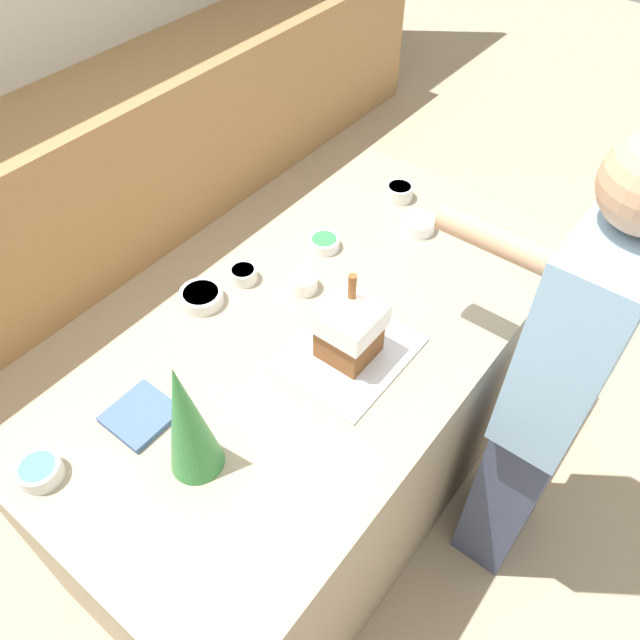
{
  "coord_description": "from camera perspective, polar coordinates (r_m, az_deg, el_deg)",
  "views": [
    {
      "loc": [
        -1.01,
        -0.78,
        2.39
      ],
      "look_at": [
        -0.01,
        0.0,
        1.02
      ],
      "focal_mm": 35.0,
      "sensor_mm": 36.0,
      "label": 1
    }
  ],
  "objects": [
    {
      "name": "cookbook",
      "position": [
        1.78,
        -16.07,
        -8.35
      ],
      "size": [
        0.17,
        0.16,
        0.02
      ],
      "color": "#3F598C",
      "rests_on": "kitchen_island"
    },
    {
      "name": "person",
      "position": [
        1.97,
        20.68,
        -6.09
      ],
      "size": [
        0.46,
        0.57,
        1.75
      ],
      "color": "#424C6B",
      "rests_on": "ground_plane"
    },
    {
      "name": "candy_bowl_front_corner",
      "position": [
        2.07,
        -7.02,
        4.2
      ],
      "size": [
        0.09,
        0.09,
        0.05
      ],
      "color": "silver",
      "rests_on": "kitchen_island"
    },
    {
      "name": "candy_bowl_far_left",
      "position": [
        2.02,
        -10.79,
        2.12
      ],
      "size": [
        0.14,
        0.14,
        0.04
      ],
      "color": "white",
      "rests_on": "kitchen_island"
    },
    {
      "name": "gingerbread_house",
      "position": [
        1.78,
        2.7,
        -0.91
      ],
      "size": [
        0.17,
        0.17,
        0.27
      ],
      "color": "brown",
      "rests_on": "baking_tray"
    },
    {
      "name": "decorative_tree",
      "position": [
        1.52,
        -12.12,
        -8.88
      ],
      "size": [
        0.14,
        0.14,
        0.39
      ],
      "color": "#33843D",
      "rests_on": "kitchen_island"
    },
    {
      "name": "back_cabinet_block",
      "position": [
        3.45,
        -25.74,
        8.01
      ],
      "size": [
        6.0,
        0.6,
        0.91
      ],
      "color": "#9E7547",
      "rests_on": "ground_plane"
    },
    {
      "name": "candy_bowl_far_right",
      "position": [
        2.18,
        0.39,
        7.1
      ],
      "size": [
        0.11,
        0.11,
        0.04
      ],
      "color": "white",
      "rests_on": "kitchen_island"
    },
    {
      "name": "candy_bowl_behind_tray",
      "position": [
        2.28,
        8.97,
        8.66
      ],
      "size": [
        0.12,
        0.12,
        0.05
      ],
      "color": "white",
      "rests_on": "kitchen_island"
    },
    {
      "name": "kitchen_island",
      "position": [
        2.3,
        0.2,
        -8.97
      ],
      "size": [
        1.88,
        0.94,
        0.96
      ],
      "color": "gray",
      "rests_on": "ground_plane"
    },
    {
      "name": "candy_bowl_near_tray_right",
      "position": [
        2.03,
        -1.58,
        3.52
      ],
      "size": [
        0.1,
        0.1,
        0.05
      ],
      "color": "white",
      "rests_on": "kitchen_island"
    },
    {
      "name": "candy_bowl_center_rear",
      "position": [
        1.75,
        -24.26,
        -12.45
      ],
      "size": [
        0.11,
        0.11,
        0.05
      ],
      "color": "white",
      "rests_on": "kitchen_island"
    },
    {
      "name": "baking_tray",
      "position": [
        1.86,
        2.59,
        -3.03
      ],
      "size": [
        0.39,
        0.32,
        0.01
      ],
      "color": "silver",
      "rests_on": "kitchen_island"
    },
    {
      "name": "ground_plane",
      "position": [
        2.71,
        0.17,
        -14.6
      ],
      "size": [
        12.0,
        12.0,
        0.0
      ],
      "primitive_type": "plane",
      "color": "tan"
    },
    {
      "name": "candy_bowl_near_tray_left",
      "position": [
        2.42,
        7.27,
        11.58
      ],
      "size": [
        0.1,
        0.1,
        0.05
      ],
      "color": "silver",
      "rests_on": "kitchen_island"
    }
  ]
}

